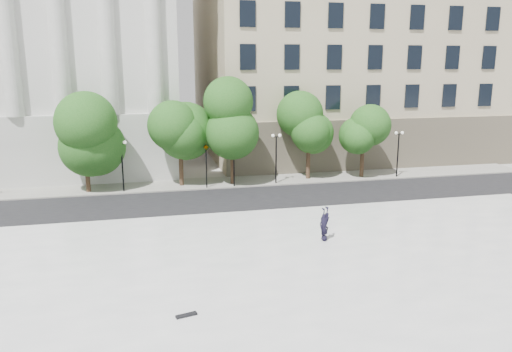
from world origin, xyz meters
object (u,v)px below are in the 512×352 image
Objects in this scene: person_lying at (324,236)px; skateboard at (186,315)px; traffic_light_east at (234,145)px; traffic_light_west at (206,144)px.

person_lying is 10.82m from skateboard.
skateboard is at bearing -105.08° from traffic_light_east.
traffic_light_east is at bearing 67.94° from person_lying.
traffic_light_west is 2.19× the size of person_lying.
skateboard is (-8.33, -6.90, -0.22)m from person_lying.
traffic_light_west is 1.02× the size of traffic_light_east.
traffic_light_west is 15.92m from person_lying.
person_lying is at bearing 26.16° from skateboard.
traffic_light_west reaches higher than skateboard.
person_lying is 2.27× the size of skateboard.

